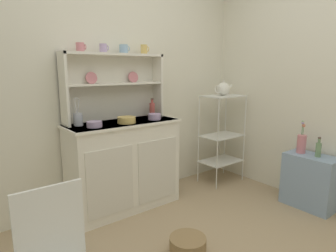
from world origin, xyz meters
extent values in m
cube|color=silver|center=(0.00, 1.62, 1.25)|extent=(3.84, 0.05, 2.50)
cube|color=white|center=(-0.02, 1.37, 0.43)|extent=(1.05, 0.42, 0.86)
cube|color=silver|center=(-0.27, 1.16, 0.39)|extent=(0.44, 0.01, 0.60)
cube|color=silver|center=(0.24, 1.16, 0.39)|extent=(0.44, 0.01, 0.60)
cube|color=white|center=(-0.02, 1.37, 0.85)|extent=(1.08, 0.45, 0.02)
cube|color=silver|center=(-0.02, 1.57, 1.18)|extent=(1.01, 0.02, 0.64)
cube|color=white|center=(-0.51, 1.49, 1.18)|extent=(0.02, 0.18, 0.64)
cube|color=white|center=(0.48, 1.49, 1.18)|extent=(0.02, 0.18, 0.64)
cube|color=white|center=(-0.02, 1.49, 1.21)|extent=(0.97, 0.16, 0.02)
cube|color=white|center=(-0.02, 1.49, 1.49)|extent=(1.01, 0.18, 0.02)
cylinder|color=#D17A84|center=(-0.24, 1.53, 1.27)|extent=(0.11, 0.03, 0.11)
cylinder|color=#D17A84|center=(0.21, 1.53, 1.27)|extent=(0.11, 0.03, 0.11)
cylinder|color=silver|center=(1.02, 1.10, 0.53)|extent=(0.01, 0.01, 1.05)
cylinder|color=silver|center=(1.49, 1.10, 0.53)|extent=(0.01, 0.01, 1.05)
cylinder|color=silver|center=(1.02, 1.41, 0.53)|extent=(0.01, 0.01, 1.05)
cylinder|color=silver|center=(1.49, 1.41, 0.53)|extent=(0.01, 0.01, 1.05)
cube|color=silver|center=(1.26, 1.26, 1.05)|extent=(0.49, 0.32, 0.01)
cube|color=silver|center=(1.26, 1.26, 0.57)|extent=(0.49, 0.32, 0.01)
cube|color=silver|center=(1.26, 1.26, 0.26)|extent=(0.49, 0.32, 0.01)
cube|color=#849EBC|center=(1.44, 0.25, 0.26)|extent=(0.28, 0.48, 0.53)
cube|color=white|center=(-1.02, 0.24, 0.65)|extent=(0.31, 0.02, 0.40)
cylinder|color=#93754C|center=(-0.03, 0.41, 0.07)|extent=(0.27, 0.27, 0.13)
cylinder|color=#D17A84|center=(-0.34, 1.49, 1.54)|extent=(0.07, 0.07, 0.08)
torus|color=#D17A84|center=(-0.30, 1.49, 1.54)|extent=(0.01, 0.05, 0.05)
cylinder|color=#B79ECC|center=(-0.13, 1.49, 1.54)|extent=(0.07, 0.07, 0.08)
torus|color=#B79ECC|center=(-0.08, 1.49, 1.54)|extent=(0.01, 0.05, 0.05)
cylinder|color=#8EB2D1|center=(0.09, 1.49, 1.54)|extent=(0.08, 0.08, 0.08)
torus|color=#8EB2D1|center=(0.14, 1.49, 1.55)|extent=(0.01, 0.05, 0.05)
cylinder|color=#DBB760|center=(0.32, 1.49, 1.55)|extent=(0.07, 0.07, 0.09)
torus|color=#DBB760|center=(0.36, 1.49, 1.55)|extent=(0.01, 0.05, 0.05)
cylinder|color=#B79ECC|center=(-0.33, 1.29, 0.89)|extent=(0.13, 0.13, 0.05)
cylinder|color=#DBB760|center=(-0.02, 1.29, 0.89)|extent=(0.17, 0.17, 0.06)
cylinder|color=#B79ECC|center=(0.30, 1.29, 0.89)|extent=(0.13, 0.13, 0.06)
cylinder|color=#B74C47|center=(0.38, 1.45, 0.93)|extent=(0.06, 0.06, 0.14)
cylinder|color=#B74C47|center=(0.38, 1.45, 1.02)|extent=(0.03, 0.03, 0.04)
cylinder|color=#4C382D|center=(0.38, 1.45, 1.05)|extent=(0.03, 0.03, 0.01)
cylinder|color=#B2B7C6|center=(-0.42, 1.45, 0.92)|extent=(0.08, 0.08, 0.11)
cylinder|color=silver|center=(-0.40, 1.47, 1.00)|extent=(0.04, 0.02, 0.19)
ellipsoid|color=silver|center=(-0.40, 1.47, 1.10)|extent=(0.02, 0.01, 0.01)
cylinder|color=silver|center=(-0.43, 1.43, 1.00)|extent=(0.02, 0.02, 0.19)
ellipsoid|color=silver|center=(-0.43, 1.43, 1.11)|extent=(0.02, 0.01, 0.01)
sphere|color=white|center=(1.26, 1.26, 1.13)|extent=(0.15, 0.15, 0.15)
sphere|color=silver|center=(1.26, 1.26, 1.21)|extent=(0.02, 0.02, 0.02)
cylinder|color=white|center=(1.36, 1.26, 1.14)|extent=(0.09, 0.02, 0.07)
torus|color=white|center=(1.17, 1.26, 1.13)|extent=(0.01, 0.10, 0.10)
cylinder|color=#D17A84|center=(1.44, 0.37, 0.62)|extent=(0.09, 0.09, 0.18)
cylinder|color=#4C844C|center=(1.46, 0.37, 0.75)|extent=(0.00, 0.01, 0.11)
sphere|color=#C67556|center=(1.46, 0.37, 0.80)|extent=(0.03, 0.03, 0.03)
cylinder|color=#4C844C|center=(1.45, 0.38, 0.76)|extent=(0.00, 0.01, 0.14)
sphere|color=#B79ECC|center=(1.45, 0.38, 0.83)|extent=(0.03, 0.03, 0.03)
cylinder|color=#4C844C|center=(1.45, 0.38, 0.77)|extent=(0.00, 0.01, 0.15)
sphere|color=#9EB78E|center=(1.45, 0.38, 0.84)|extent=(0.03, 0.03, 0.03)
cylinder|color=#6B8C60|center=(1.44, 0.20, 0.60)|extent=(0.05, 0.05, 0.14)
cylinder|color=#6B8C60|center=(1.44, 0.20, 0.69)|extent=(0.02, 0.02, 0.05)
cylinder|color=#4C382D|center=(1.44, 0.20, 0.71)|extent=(0.03, 0.03, 0.01)
camera|label=1|loc=(-1.34, -1.03, 1.35)|focal=31.12mm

